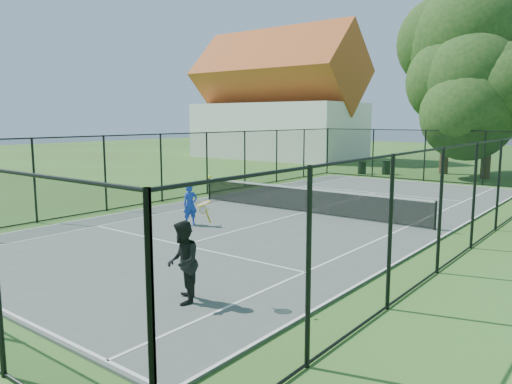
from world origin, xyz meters
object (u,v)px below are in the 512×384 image
Objects in this scene: trash_bin_left at (362,167)px; player_blue at (190,205)px; player_black at (183,262)px; tennis_net at (304,199)px; trash_bin_right at (386,167)px.

player_blue is at bearing -81.56° from trash_bin_left.
trash_bin_left is 0.34× the size of player_black.
trash_bin_left is at bearing 107.78° from tennis_net.
trash_bin_left is 0.62× the size of player_blue.
trash_bin_left is 18.71m from player_blue.
player_black is at bearing -45.71° from player_blue.
player_black is at bearing -75.24° from trash_bin_right.
tennis_net is 4.02× the size of player_black.
trash_bin_right is at bearing 26.92° from trash_bin_left.
player_blue is (-1.80, -4.31, 0.18)m from tennis_net.
trash_bin_left is 0.95× the size of trash_bin_right.
player_black is (3.26, -9.50, 0.30)m from tennis_net.
player_blue is at bearing 134.29° from player_black.
tennis_net is 14.91m from trash_bin_left.
tennis_net is at bearing 108.92° from player_black.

